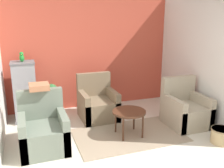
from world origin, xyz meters
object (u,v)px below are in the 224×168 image
Objects in this scene: armchair_middle at (98,105)px; birdcage at (25,92)px; coffee_table at (129,113)px; potted_plant at (52,95)px; armchair_right at (185,111)px; armchair_left at (44,132)px; parrot at (22,57)px; wicker_basket at (221,135)px.

birdcage is at bearing 163.80° from armchair_middle.
coffee_table is 0.88× the size of potted_plant.
armchair_left is at bearing -179.38° from armchair_right.
parrot reaches higher than birdcage.
potted_plant is (-1.25, 1.66, 0.00)m from coffee_table.
armchair_left is 1.36× the size of potted_plant.
potted_plant is at bearing 78.34° from armchair_left.
wicker_basket is at bearing -29.75° from coffee_table.
wicker_basket is (3.30, -2.33, -0.50)m from birdcage.
birdcage reaches higher than coffee_table.
armchair_middle is at bearing -16.20° from birdcage.
wicker_basket is (0.14, -0.92, -0.16)m from armchair_right.
birdcage is at bearing 144.82° from wicker_basket.
armchair_right and armchair_middle have the same top height.
wicker_basket is at bearing -46.61° from armchair_middle.
armchair_left is (-1.59, 0.04, -0.14)m from coffee_table.
armchair_middle is at bearing 133.39° from wicker_basket.
parrot is 0.30× the size of potted_plant.
armchair_right is 1.91m from armchair_middle.
armchair_left is 2.92m from armchair_right.
parrot is at bearing 99.73° from armchair_left.
parrot reaches higher than wicker_basket.
armchair_left and armchair_right have the same top height.
birdcage is at bearing 140.94° from coffee_table.
wicker_basket is at bearing -35.18° from birdcage.
armchair_left is at bearing -101.66° from potted_plant.
armchair_middle is 4.59× the size of parrot.
parrot is at bearing 163.74° from armchair_middle.
potted_plant is at bearing 16.38° from parrot.
parrot is 0.57× the size of wicker_basket.
armchair_right is at bearing -24.07° from birdcage.
armchair_middle is at bearing 38.29° from armchair_left.
armchair_left is at bearing 163.87° from wicker_basket.
wicker_basket is (3.30, -2.33, -1.26)m from parrot.
coffee_table is 1.10m from armchair_middle.
armchair_right is 2.59× the size of wicker_basket.
coffee_table is 2.08m from potted_plant.
birdcage is 6.07× the size of parrot.
armchair_right is 3.64m from parrot.
birdcage is 0.64m from potted_plant.
armchair_right is 0.94m from wicker_basket.
birdcage is (-1.52, 0.44, 0.34)m from armchair_middle.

